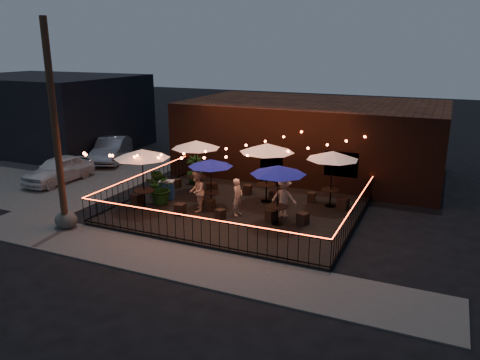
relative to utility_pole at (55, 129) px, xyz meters
The scene contains 39 objects.
ground 7.21m from the utility_pole, 25.71° to the left, with size 110.00×110.00×0.00m, color black.
patio 8.11m from the utility_pole, 40.43° to the left, with size 10.00×8.00×0.15m, color black.
sidewalk 6.74m from the utility_pole, ahead, with size 18.00×2.50×0.05m, color #43403E.
parking_lot 10.15m from the utility_pole, 135.00° to the left, with size 11.00×12.00×0.02m, color #43403E.
brick_building 14.27m from the utility_pole, 63.05° to the left, with size 14.00×8.00×4.00m.
background_building 17.19m from the utility_pole, 137.37° to the left, with size 12.00×9.00×5.00m, color black.
utility_pole is the anchor object (origin of this frame).
fence_front 6.38m from the utility_pole, ahead, with size 10.00×0.04×1.04m.
fence_left 5.70m from the utility_pole, 85.03° to the left, with size 0.04×8.00×1.04m.
fence_right 11.85m from the utility_pole, 23.86° to the left, with size 0.04×8.00×1.04m.
festoon_lights 6.32m from the utility_pole, 44.40° to the left, with size 10.02×8.72×1.32m.
cafe_table_0 3.73m from the utility_pole, 62.29° to the left, with size 2.81×2.81×2.63m.
cafe_table_1 6.71m from the utility_pole, 67.11° to the left, with size 2.58×2.58×2.54m.
cafe_table_2 6.34m from the utility_pole, 46.36° to the left, with size 2.47×2.47×2.15m.
cafe_table_3 8.71m from the utility_pole, 44.60° to the left, with size 2.92×2.92×2.70m.
cafe_table_4 8.51m from the utility_pole, 25.66° to the left, with size 2.82×2.82×2.41m.
cafe_table_5 11.21m from the utility_pole, 36.52° to the left, with size 2.83×2.83×2.49m.
bistro_chair_0 4.97m from the utility_pole, 72.62° to the left, with size 0.42×0.42×0.50m, color black.
bistro_chair_1 5.81m from the utility_pole, 40.95° to the left, with size 0.40×0.40×0.47m, color black.
bistro_chair_2 7.37m from the utility_pole, 78.87° to the left, with size 0.36×0.36×0.42m, color black.
bistro_chair_3 7.90m from the utility_pole, 62.54° to the left, with size 0.42×0.42×0.49m, color black.
bistro_chair_4 6.86m from the utility_pole, 42.56° to the left, with size 0.41×0.41×0.48m, color black.
bistro_chair_5 7.12m from the utility_pole, 31.72° to the left, with size 0.34×0.34×0.41m, color black.
bistro_chair_6 9.07m from the utility_pole, 53.90° to the left, with size 0.38×0.38×0.45m, color black.
bistro_chair_7 9.69m from the utility_pole, 45.29° to the left, with size 0.34×0.34×0.40m, color black.
bistro_chair_8 8.92m from the utility_pole, 28.42° to the left, with size 0.38×0.38×0.45m, color black.
bistro_chair_9 10.03m from the utility_pole, 25.34° to the left, with size 0.39×0.39×0.47m, color black.
bistro_chair_10 11.16m from the utility_pole, 40.72° to the left, with size 0.36×0.36×0.43m, color black.
bistro_chair_11 12.06m from the utility_pole, 34.02° to the left, with size 0.42×0.42×0.50m, color black.
patron_a 7.54m from the utility_pole, 34.82° to the left, with size 0.57×0.38×1.57m, color tan.
patron_b 6.09m from the utility_pole, 43.19° to the left, with size 0.87×0.68×1.79m, color #D9A08C.
patron_c 9.25m from the utility_pole, 31.27° to the left, with size 1.07×0.61×1.65m, color #D5B18C.
potted_shrub_a 5.32m from the utility_pole, 62.74° to the left, with size 1.34×1.16×1.49m, color #113A10.
potted_shrub_b 5.81m from the utility_pole, 76.19° to the left, with size 0.72×0.58×1.31m, color #0E370E.
potted_shrub_c 8.11m from the utility_pole, 76.94° to the left, with size 0.81×0.81×1.44m, color #204015.
cooler 5.95m from the utility_pole, 68.43° to the left, with size 0.78×0.66×0.87m.
boulder 3.64m from the utility_pole, 122.54° to the left, with size 0.92×0.78×0.72m, color #3F403B.
car_white 7.92m from the utility_pole, 136.38° to the left, with size 1.64×4.08×1.39m, color white.
car_silver 11.83m from the utility_pole, 119.97° to the left, with size 1.60×4.60×1.52m, color #A3A4AB.
Camera 1 is at (7.91, -15.47, 6.99)m, focal length 35.00 mm.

